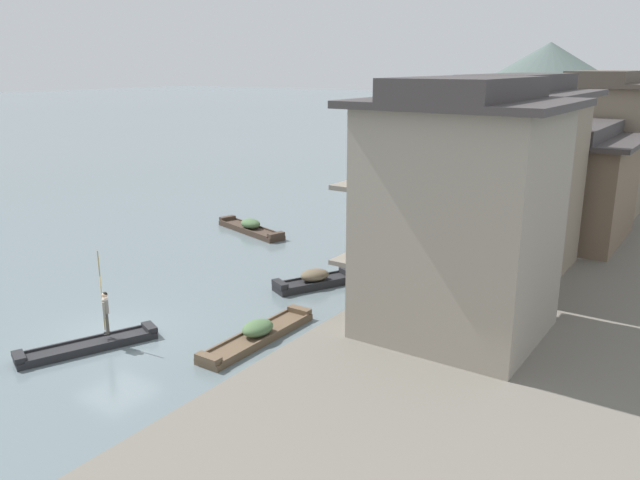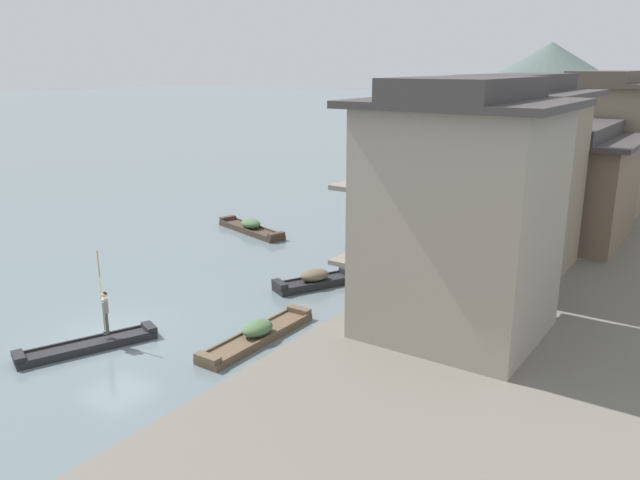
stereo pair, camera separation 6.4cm
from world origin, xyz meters
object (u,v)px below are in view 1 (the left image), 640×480
house_waterfront_second (513,179)px  house_waterfront_narrow (597,144)px  boat_moored_nearest (499,164)px  house_waterfront_tall (569,183)px  boatman_person (105,308)px  boat_moored_second (436,178)px  boat_moored_far (315,280)px  house_waterfront_nearest (460,212)px  boat_midriver_upstream (258,334)px  boat_upstream_distant (402,252)px  boat_midriver_drifting (463,193)px  boat_moored_third (467,157)px  boat_crossing_west (251,228)px  boat_foreground_poled (88,346)px  house_waterfront_far (603,153)px

house_waterfront_second → house_waterfront_narrow: (0.49, 15.06, 0.01)m
boat_moored_nearest → house_waterfront_tall: size_ratio=0.46×
boatman_person → boat_moored_second: 37.57m
house_waterfront_tall → house_waterfront_narrow: house_waterfront_narrow is taller
boat_moored_far → house_waterfront_nearest: house_waterfront_nearest is taller
boat_midriver_upstream → boat_upstream_distant: bearing=91.8°
boat_moored_second → boat_midriver_drifting: bearing=-49.2°
boat_moored_third → boat_crossing_west: size_ratio=0.93×
boat_moored_far → house_waterfront_narrow: bearing=69.8°
boat_upstream_distant → house_waterfront_second: house_waterfront_second is taller
boat_midriver_upstream → house_waterfront_nearest: size_ratio=0.63×
house_waterfront_second → house_waterfront_tall: 7.95m
boat_foreground_poled → house_waterfront_far: 37.85m
boatman_person → boat_crossing_west: 16.09m
boat_foreground_poled → boat_moored_far: bearing=73.5°
boat_moored_second → boat_midriver_upstream: size_ratio=0.97×
boat_moored_nearest → boat_foreground_poled: bearing=-88.0°
boat_foreground_poled → house_waterfront_far: (9.72, 36.42, 3.45)m
house_waterfront_second → house_waterfront_far: house_waterfront_second is taller
boat_upstream_distant → boat_crossing_west: (-9.75, -0.64, 0.02)m
boatman_person → house_waterfront_nearest: house_waterfront_nearest is taller
boat_foreground_poled → house_waterfront_far: house_waterfront_far is taller
house_waterfront_far → boat_moored_third: bearing=136.7°
boat_moored_second → boat_crossing_west: 22.52m
house_waterfront_far → boat_midriver_upstream: bearing=-99.2°
boat_moored_second → boat_moored_far: 28.93m
house_waterfront_tall → house_waterfront_far: bearing=93.4°
boat_moored_nearest → boat_upstream_distant: boat_moored_nearest is taller
house_waterfront_narrow → boat_moored_third: bearing=127.8°
boat_midriver_drifting → boat_foreground_poled: bearing=-91.4°
boat_foreground_poled → house_waterfront_tall: 25.44m
boat_midriver_upstream → boat_crossing_west: (-10.14, 11.64, 0.03)m
boat_moored_nearest → boat_crossing_west: bearing=-96.8°
boatman_person → house_waterfront_far: (9.47, 35.75, 2.17)m
house_waterfront_nearest → house_waterfront_narrow: bearing=90.2°
boatman_person → boat_moored_third: bearing=97.1°
boat_midriver_drifting → boat_moored_far: bearing=-84.7°
boat_moored_far → boat_midriver_upstream: boat_moored_far is taller
boat_foreground_poled → boat_moored_nearest: (-1.71, 48.59, 0.13)m
boat_moored_second → boat_midriver_upstream: 35.03m
boat_moored_far → boat_midriver_upstream: bearing=-75.3°
boat_upstream_distant → house_waterfront_nearest: (6.37, -8.59, 4.62)m
boat_moored_far → house_waterfront_narrow: size_ratio=0.44×
boat_crossing_west → house_waterfront_second: bearing=-1.9°
boat_foreground_poled → boat_moored_nearest: size_ratio=1.25×
boat_midriver_drifting → house_waterfront_nearest: size_ratio=0.60×
boat_moored_second → house_waterfront_tall: 21.04m
boat_foreground_poled → house_waterfront_nearest: size_ratio=0.54×
boat_moored_far → house_waterfront_far: (6.81, 26.56, 3.28)m
boatman_person → boat_moored_far: bearing=73.8°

